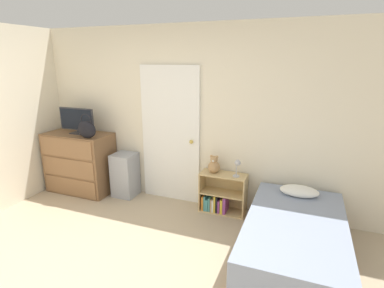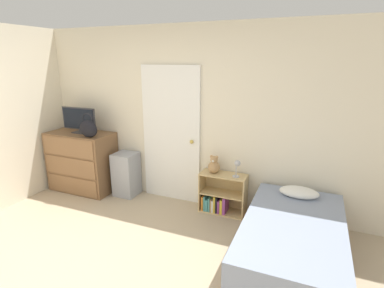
{
  "view_description": "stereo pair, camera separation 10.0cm",
  "coord_description": "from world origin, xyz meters",
  "px_view_note": "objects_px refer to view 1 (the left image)",
  "views": [
    {
      "loc": [
        1.78,
        -1.77,
        2.08
      ],
      "look_at": [
        0.37,
        1.87,
        0.97
      ],
      "focal_mm": 28.0,
      "sensor_mm": 36.0,
      "label": 1
    },
    {
      "loc": [
        1.88,
        -1.73,
        2.08
      ],
      "look_at": [
        0.37,
        1.87,
        0.97
      ],
      "focal_mm": 28.0,
      "sensor_mm": 36.0,
      "label": 2
    }
  ],
  "objects_px": {
    "dresser": "(80,162)",
    "bed": "(294,240)",
    "storage_bin": "(125,175)",
    "bookshelf": "(220,197)",
    "teddy_bear": "(214,165)",
    "tv": "(77,120)",
    "desk_lamp": "(237,165)",
    "handbag": "(87,129)"
  },
  "relations": [
    {
      "from": "tv",
      "to": "handbag",
      "type": "height_order",
      "value": "tv"
    },
    {
      "from": "dresser",
      "to": "desk_lamp",
      "type": "height_order",
      "value": "dresser"
    },
    {
      "from": "bookshelf",
      "to": "bed",
      "type": "distance_m",
      "value": 1.28
    },
    {
      "from": "storage_bin",
      "to": "dresser",
      "type": "bearing_deg",
      "value": -172.48
    },
    {
      "from": "teddy_bear",
      "to": "tv",
      "type": "bearing_deg",
      "value": -176.65
    },
    {
      "from": "tv",
      "to": "handbag",
      "type": "distance_m",
      "value": 0.39
    },
    {
      "from": "dresser",
      "to": "bed",
      "type": "distance_m",
      "value": 3.41
    },
    {
      "from": "handbag",
      "to": "teddy_bear",
      "type": "relative_size",
      "value": 1.44
    },
    {
      "from": "tv",
      "to": "storage_bin",
      "type": "bearing_deg",
      "value": 7.13
    },
    {
      "from": "dresser",
      "to": "bookshelf",
      "type": "bearing_deg",
      "value": 3.41
    },
    {
      "from": "handbag",
      "to": "bed",
      "type": "bearing_deg",
      "value": -8.71
    },
    {
      "from": "tv",
      "to": "desk_lamp",
      "type": "xyz_separation_m",
      "value": [
        2.53,
        0.09,
        -0.44
      ]
    },
    {
      "from": "tv",
      "to": "desk_lamp",
      "type": "bearing_deg",
      "value": 2.07
    },
    {
      "from": "teddy_bear",
      "to": "desk_lamp",
      "type": "height_order",
      "value": "teddy_bear"
    },
    {
      "from": "dresser",
      "to": "storage_bin",
      "type": "bearing_deg",
      "value": 7.52
    },
    {
      "from": "bookshelf",
      "to": "teddy_bear",
      "type": "height_order",
      "value": "teddy_bear"
    },
    {
      "from": "tv",
      "to": "storage_bin",
      "type": "xyz_separation_m",
      "value": [
        0.76,
        0.1,
        -0.83
      ]
    },
    {
      "from": "tv",
      "to": "bed",
      "type": "height_order",
      "value": "tv"
    },
    {
      "from": "tv",
      "to": "storage_bin",
      "type": "relative_size",
      "value": 0.92
    },
    {
      "from": "handbag",
      "to": "bed",
      "type": "height_order",
      "value": "handbag"
    },
    {
      "from": "bed",
      "to": "tv",
      "type": "bearing_deg",
      "value": 169.13
    },
    {
      "from": "bed",
      "to": "storage_bin",
      "type": "bearing_deg",
      "value": 164.04
    },
    {
      "from": "tv",
      "to": "desk_lamp",
      "type": "relative_size",
      "value": 2.58
    },
    {
      "from": "tv",
      "to": "teddy_bear",
      "type": "height_order",
      "value": "tv"
    },
    {
      "from": "storage_bin",
      "to": "desk_lamp",
      "type": "height_order",
      "value": "desk_lamp"
    },
    {
      "from": "bed",
      "to": "dresser",
      "type": "bearing_deg",
      "value": 169.29
    },
    {
      "from": "bookshelf",
      "to": "teddy_bear",
      "type": "distance_m",
      "value": 0.47
    },
    {
      "from": "tv",
      "to": "desk_lamp",
      "type": "height_order",
      "value": "tv"
    },
    {
      "from": "storage_bin",
      "to": "teddy_bear",
      "type": "xyz_separation_m",
      "value": [
        1.43,
        0.03,
        0.33
      ]
    },
    {
      "from": "bookshelf",
      "to": "teddy_bear",
      "type": "xyz_separation_m",
      "value": [
        -0.1,
        -0.0,
        0.46
      ]
    },
    {
      "from": "teddy_bear",
      "to": "storage_bin",
      "type": "bearing_deg",
      "value": -178.66
    },
    {
      "from": "storage_bin",
      "to": "bookshelf",
      "type": "height_order",
      "value": "storage_bin"
    },
    {
      "from": "dresser",
      "to": "bookshelf",
      "type": "distance_m",
      "value": 2.33
    },
    {
      "from": "storage_bin",
      "to": "bookshelf",
      "type": "distance_m",
      "value": 1.54
    },
    {
      "from": "dresser",
      "to": "bed",
      "type": "height_order",
      "value": "dresser"
    },
    {
      "from": "bed",
      "to": "desk_lamp",
      "type": "bearing_deg",
      "value": 137.54
    },
    {
      "from": "desk_lamp",
      "to": "bed",
      "type": "relative_size",
      "value": 0.13
    },
    {
      "from": "handbag",
      "to": "bookshelf",
      "type": "bearing_deg",
      "value": 9.0
    },
    {
      "from": "dresser",
      "to": "storage_bin",
      "type": "distance_m",
      "value": 0.79
    },
    {
      "from": "desk_lamp",
      "to": "bed",
      "type": "bearing_deg",
      "value": -42.46
    },
    {
      "from": "handbag",
      "to": "desk_lamp",
      "type": "relative_size",
      "value": 1.51
    },
    {
      "from": "tv",
      "to": "bookshelf",
      "type": "xyz_separation_m",
      "value": [
        2.3,
        0.13,
        -0.95
      ]
    }
  ]
}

